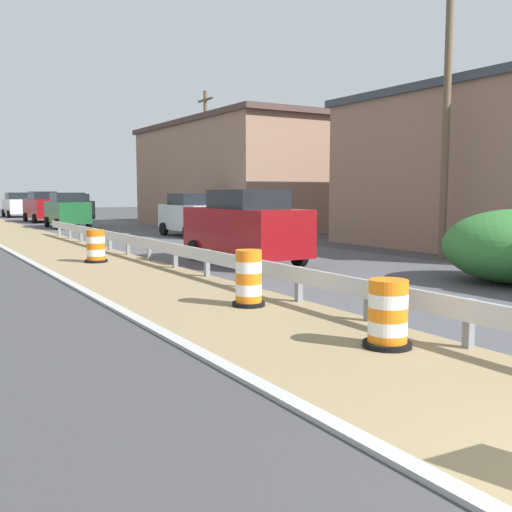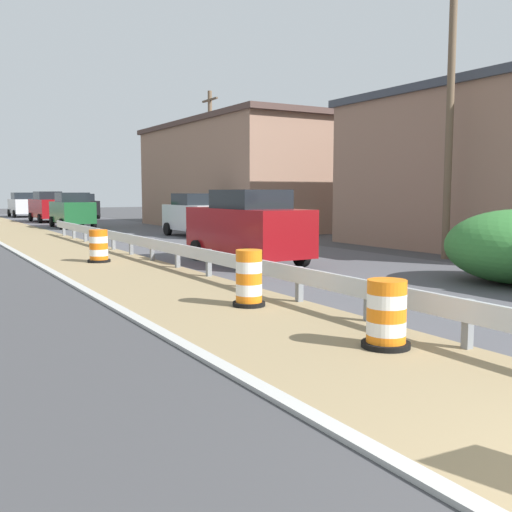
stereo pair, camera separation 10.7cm
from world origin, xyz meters
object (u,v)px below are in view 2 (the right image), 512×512
object	(u,v)px
car_trailing_far_lane	(247,227)
utility_pole_near	(450,112)
car_lead_near_lane	(23,205)
traffic_barrel_close	(249,281)
traffic_barrel_mid	(99,248)
traffic_barrel_nearest	(386,317)
car_lead_far_lane	(72,210)
car_distant_a	(83,206)
utility_pole_mid	(210,158)
car_trailing_near_lane	(196,215)
car_distant_b	(47,207)

from	to	relation	value
car_trailing_far_lane	utility_pole_near	xyz separation A→B (m)	(6.18, -2.15, 3.56)
car_lead_near_lane	traffic_barrel_close	bearing A→B (deg)	175.62
traffic_barrel_mid	car_trailing_far_lane	bearing A→B (deg)	-34.73
car_trailing_far_lane	utility_pole_near	size ratio (longest dim) A/B	0.53
traffic_barrel_nearest	car_lead_far_lane	bearing A→B (deg)	84.63
car_distant_a	utility_pole_mid	world-z (taller)	utility_pole_mid
traffic_barrel_mid	car_trailing_near_lane	distance (m)	10.82
car_distant_a	traffic_barrel_mid	bearing A→B (deg)	-12.63
traffic_barrel_mid	car_lead_near_lane	bearing A→B (deg)	84.38
traffic_barrel_close	car_lead_near_lane	xyz separation A→B (m)	(3.04, 44.47, 0.56)
traffic_barrel_mid	utility_pole_near	size ratio (longest dim) A/B	0.11
utility_pole_near	utility_pole_mid	distance (m)	17.61
car_lead_far_lane	utility_pole_near	xyz separation A→B (m)	(6.47, -23.07, 3.62)
car_trailing_near_lane	car_distant_a	world-z (taller)	car_trailing_near_lane
car_trailing_near_lane	car_distant_a	xyz separation A→B (m)	(0.18, 22.38, -0.04)
car_lead_far_lane	car_distant_b	xyz separation A→B (m)	(0.12, 7.91, 0.03)
car_trailing_far_lane	car_distant_b	size ratio (longest dim) A/B	0.99
traffic_barrel_mid	car_trailing_far_lane	distance (m)	4.67
traffic_barrel_close	car_trailing_near_lane	world-z (taller)	car_trailing_near_lane
traffic_barrel_close	car_lead_near_lane	bearing A→B (deg)	86.09
traffic_barrel_close	utility_pole_near	bearing A→B (deg)	21.37
traffic_barrel_nearest	traffic_barrel_mid	world-z (taller)	traffic_barrel_mid
car_lead_far_lane	car_trailing_far_lane	world-z (taller)	car_trailing_far_lane
traffic_barrel_nearest	traffic_barrel_mid	bearing A→B (deg)	93.09
car_lead_far_lane	utility_pole_mid	xyz separation A→B (m)	(6.63, -5.47, 3.03)
utility_pole_near	car_lead_near_lane	bearing A→B (deg)	98.98
car_lead_far_lane	utility_pole_mid	distance (m)	9.11
car_lead_near_lane	car_distant_a	bearing A→B (deg)	-146.13
car_trailing_near_lane	car_distant_b	distance (m)	18.37
car_distant_b	utility_pole_near	size ratio (longest dim) A/B	0.53
car_trailing_near_lane	car_distant_b	xyz separation A→B (m)	(-3.45, 18.05, 0.05)
car_lead_near_lane	traffic_barrel_nearest	bearing A→B (deg)	176.09
traffic_barrel_close	car_trailing_far_lane	size ratio (longest dim) A/B	0.23
car_distant_a	utility_pole_mid	bearing A→B (deg)	9.97
traffic_barrel_mid	car_distant_a	distance (m)	31.39
car_trailing_far_lane	utility_pole_near	world-z (taller)	utility_pole_near
traffic_barrel_close	car_trailing_far_lane	bearing A→B (deg)	60.63
car_lead_far_lane	traffic_barrel_close	bearing A→B (deg)	174.69
car_trailing_near_lane	car_lead_far_lane	distance (m)	10.74
traffic_barrel_nearest	car_lead_near_lane	world-z (taller)	car_lead_near_lane
car_trailing_far_lane	utility_pole_near	distance (m)	7.45
traffic_barrel_mid	utility_pole_near	distance (m)	11.85
traffic_barrel_mid	car_distant_b	distance (m)	26.46
traffic_barrel_nearest	utility_pole_near	world-z (taller)	utility_pole_near
car_distant_b	utility_pole_mid	bearing A→B (deg)	-155.13
car_trailing_far_lane	utility_pole_mid	world-z (taller)	utility_pole_mid
utility_pole_near	utility_pole_mid	world-z (taller)	utility_pole_near
car_distant_a	utility_pole_mid	xyz separation A→B (m)	(2.88, -17.71, 3.09)
traffic_barrel_mid	car_trailing_near_lane	xyz separation A→B (m)	(7.08, 8.16, 0.59)
traffic_barrel_nearest	car_trailing_near_lane	bearing A→B (deg)	72.39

